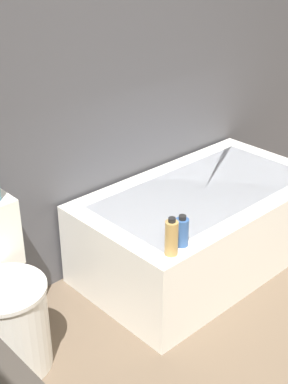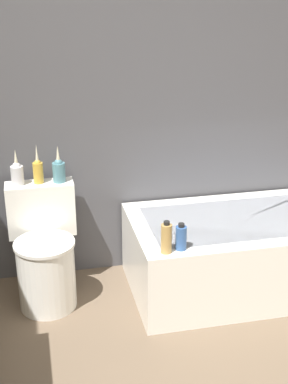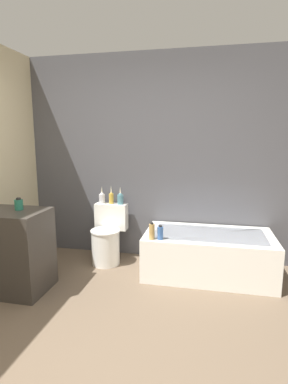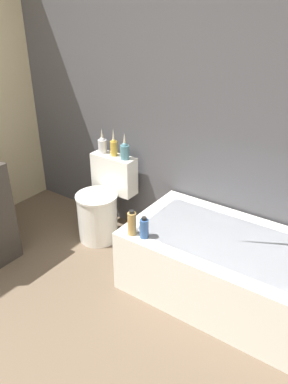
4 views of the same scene
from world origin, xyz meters
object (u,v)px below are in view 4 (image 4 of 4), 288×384
Objects in this scene: vase_bronze at (125,150)px; shampoo_bottle_tall at (132,223)px; shampoo_bottle_short at (144,228)px; bathtub at (228,268)px; vase_silver at (114,147)px; toilet at (103,204)px; vase_gold at (102,144)px.

shampoo_bottle_tall is (0.53, -0.61, -0.22)m from vase_bronze.
shampoo_bottle_tall reaches higher than shampoo_bottle_short.
bathtub is 5.84× the size of vase_silver.
vase_bronze is 1.23× the size of shampoo_bottle_tall.
vase_bronze reaches higher than shampoo_bottle_tall.
bathtub is 9.13× the size of shampoo_bottle_short.
shampoo_bottle_tall is 0.09m from shampoo_bottle_short.
toilet reaches higher than shampoo_bottle_short.
shampoo_bottle_tall is at bearing -33.63° from toilet.
vase_silver is 1.06× the size of vase_bronze.
vase_gold is at bearing 179.38° from vase_bronze.
toilet is 3.18× the size of vase_gold.
bathtub is at bearing 28.54° from shampoo_bottle_tall.
vase_gold is 1.20× the size of shampoo_bottle_tall.
shampoo_bottle_short is at bearing -43.98° from vase_bronze.
vase_gold reaches higher than shampoo_bottle_tall.
vase_gold is 0.97× the size of vase_bronze.
vase_silver is (-1.25, 0.29, 0.55)m from bathtub.
shampoo_bottle_short is (0.74, -0.60, -0.24)m from vase_silver.
toilet is (-1.25, 0.11, 0.07)m from bathtub.
bathtub is at bearing -4.91° from toilet.
vase_bronze is at bearing 54.94° from toilet.
bathtub is 6.38× the size of vase_gold.
vase_gold reaches higher than shampoo_bottle_short.
shampoo_bottle_tall is 1.20× the size of shampoo_bottle_short.
shampoo_bottle_tall reaches higher than bathtub.
toilet is 0.53m from vase_gold.
toilet is 0.52m from vase_silver.
vase_gold is at bearing 168.15° from bathtub.
vase_gold is 1.43× the size of shampoo_bottle_short.
vase_silver is (0.13, 0.01, 0.01)m from vase_gold.
shampoo_bottle_tall is (0.65, -0.43, 0.26)m from toilet.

